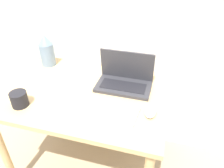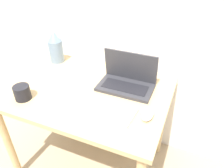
{
  "view_description": "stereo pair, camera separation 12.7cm",
  "coord_description": "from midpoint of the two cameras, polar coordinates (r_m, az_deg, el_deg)",
  "views": [
    {
      "loc": [
        0.48,
        -0.66,
        1.53
      ],
      "look_at": [
        0.19,
        0.35,
        0.83
      ],
      "focal_mm": 35.0,
      "sensor_mm": 36.0,
      "label": 1
    },
    {
      "loc": [
        0.6,
        -0.62,
        1.53
      ],
      "look_at": [
        0.19,
        0.35,
        0.83
      ],
      "focal_mm": 35.0,
      "sensor_mm": 36.0,
      "label": 2
    }
  ],
  "objects": [
    {
      "name": "vase",
      "position": [
        1.71,
        -18.78,
        8.28
      ],
      "size": [
        0.11,
        0.11,
        0.24
      ],
      "color": "slate",
      "rests_on": "desk"
    },
    {
      "name": "mug",
      "position": [
        1.38,
        -25.57,
        -3.68
      ],
      "size": [
        0.1,
        0.1,
        0.09
      ],
      "color": "black",
      "rests_on": "desk"
    },
    {
      "name": "mouse",
      "position": [
        1.21,
        7.09,
        -7.24
      ],
      "size": [
        0.06,
        0.11,
        0.03
      ],
      "color": "silver",
      "rests_on": "desk"
    },
    {
      "name": "keyboard",
      "position": [
        1.24,
        -6.38,
        -6.29
      ],
      "size": [
        0.45,
        0.19,
        0.02
      ],
      "color": "white",
      "rests_on": "desk"
    },
    {
      "name": "desk",
      "position": [
        1.46,
        -9.5,
        -5.04
      ],
      "size": [
        1.05,
        0.74,
        0.73
      ],
      "color": "tan",
      "rests_on": "ground_plane"
    },
    {
      "name": "laptop",
      "position": [
        1.41,
        0.77,
        1.26
      ],
      "size": [
        0.35,
        0.21,
        0.22
      ],
      "color": "#333338",
      "rests_on": "desk"
    }
  ]
}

